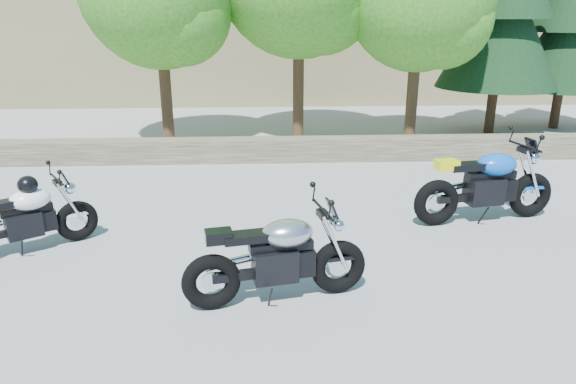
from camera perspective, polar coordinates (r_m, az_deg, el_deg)
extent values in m
plane|color=gray|center=(6.42, -1.35, -9.24)|extent=(90.00, 90.00, 0.00)
cube|color=#46392F|center=(11.51, -2.14, 4.73)|extent=(22.00, 0.55, 0.50)
cylinder|color=#382314|center=(13.18, -13.48, 11.57)|extent=(0.28, 0.28, 3.02)
sphere|color=#2A7219|center=(12.72, -11.96, 18.77)|extent=(2.38, 2.38, 2.38)
cylinder|color=#382314|center=(13.38, 1.16, 12.89)|extent=(0.28, 0.28, 3.36)
cylinder|color=#382314|center=(13.31, 13.71, 11.38)|extent=(0.28, 0.28, 2.91)
sphere|color=#2A7219|center=(13.09, 16.83, 17.88)|extent=(2.29, 2.29, 2.29)
cylinder|color=#382314|center=(15.38, 21.82, 10.08)|extent=(0.26, 0.26, 2.16)
cone|color=black|center=(15.26, 22.65, 16.75)|extent=(3.17, 3.17, 3.24)
cylinder|color=#382314|center=(16.93, 27.82, 9.53)|extent=(0.26, 0.26, 1.92)
cone|color=black|center=(16.82, 28.66, 14.89)|extent=(2.82, 2.82, 2.88)
torus|color=black|center=(5.94, 5.61, -8.26)|extent=(0.66, 0.28, 0.64)
torus|color=black|center=(5.66, -8.52, -9.85)|extent=(0.66, 0.28, 0.64)
cylinder|color=silver|center=(5.94, 5.61, -8.26)|extent=(0.22, 0.08, 0.22)
cylinder|color=silver|center=(5.66, -8.52, -9.85)|extent=(0.22, 0.08, 0.22)
cube|color=black|center=(5.70, -1.47, -8.05)|extent=(0.53, 0.39, 0.36)
cube|color=black|center=(5.62, -0.78, -5.96)|extent=(0.72, 0.30, 0.10)
ellipsoid|color=#AFAFB4|center=(5.58, -0.09, -4.57)|extent=(0.64, 0.50, 0.31)
cube|color=black|center=(5.49, -4.57, -5.00)|extent=(0.54, 0.32, 0.09)
cube|color=black|center=(5.44, -7.72, -4.90)|extent=(0.32, 0.25, 0.13)
cylinder|color=black|center=(5.60, 3.90, -1.99)|extent=(0.16, 0.66, 0.03)
sphere|color=silver|center=(5.71, 5.40, -3.45)|extent=(0.18, 0.18, 0.18)
torus|color=black|center=(7.87, -22.39, -2.98)|extent=(0.57, 0.45, 0.59)
cylinder|color=silver|center=(7.87, -22.39, -2.98)|extent=(0.19, 0.14, 0.20)
cube|color=black|center=(7.72, -27.31, -3.23)|extent=(0.52, 0.48, 0.33)
cube|color=black|center=(7.66, -27.06, -1.73)|extent=(0.61, 0.48, 0.09)
ellipsoid|color=white|center=(7.63, -26.74, -0.73)|extent=(0.64, 0.59, 0.28)
cylinder|color=black|center=(7.64, -24.29, 1.30)|extent=(0.37, 0.52, 0.03)
sphere|color=silver|center=(7.71, -23.09, 0.40)|extent=(0.17, 0.17, 0.17)
ellipsoid|color=black|center=(7.57, -26.95, 0.71)|extent=(0.36, 0.37, 0.24)
torus|color=black|center=(9.00, 25.30, -0.30)|extent=(0.75, 0.30, 0.72)
torus|color=black|center=(8.11, 16.14, -1.14)|extent=(0.75, 0.30, 0.72)
cylinder|color=silver|center=(9.00, 25.30, -0.30)|extent=(0.25, 0.09, 0.25)
cylinder|color=silver|center=(8.11, 16.14, -1.14)|extent=(0.25, 0.09, 0.25)
cube|color=black|center=(8.48, 20.93, 0.16)|extent=(0.59, 0.43, 0.41)
cube|color=black|center=(8.45, 21.57, 1.80)|extent=(0.81, 0.31, 0.11)
ellipsoid|color=blue|center=(8.45, 22.15, 2.85)|extent=(0.72, 0.54, 0.34)
cube|color=black|center=(8.18, 19.27, 2.70)|extent=(0.60, 0.34, 0.10)
cube|color=yellow|center=(8.00, 17.23, 2.90)|extent=(0.35, 0.28, 0.15)
cylinder|color=black|center=(8.66, 24.83, 4.63)|extent=(0.16, 0.74, 0.04)
sphere|color=silver|center=(8.81, 25.60, 3.45)|extent=(0.20, 0.20, 0.20)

